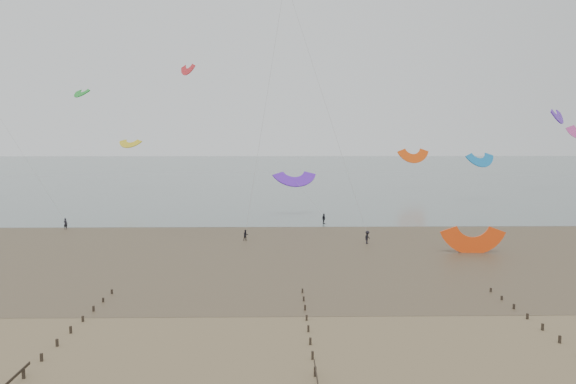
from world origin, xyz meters
name	(u,v)px	position (x,y,z in m)	size (l,w,h in m)	color
ground	(255,339)	(0.00, 0.00, 0.00)	(500.00, 500.00, 0.00)	brown
sea_and_shore	(235,246)	(-4.08, 34.40, 0.01)	(500.00, 665.00, 0.03)	#475654
kitesurfer_lead	(66,224)	(-32.00, 48.49, 0.90)	(0.66, 0.43, 1.80)	black
kitesurfers	(441,225)	(27.23, 46.63, 0.84)	(142.16, 24.30, 1.81)	black
grounded_kite	(472,253)	(26.37, 29.68, 0.00)	(6.69, 3.51, 5.10)	#FF4710
kites_airborne	(194,109)	(-17.02, 86.19, 20.63)	(241.63, 122.17, 43.72)	#0728DE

